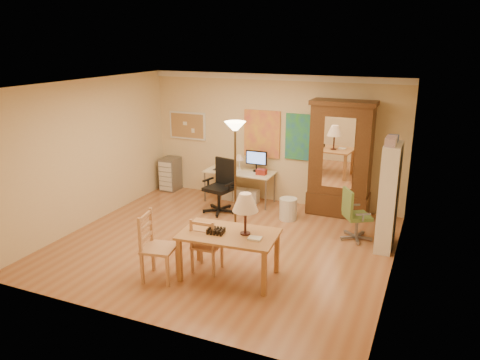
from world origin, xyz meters
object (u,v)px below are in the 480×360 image
at_px(computer_desk, 241,183).
at_px(office_chair_green, 355,226).
at_px(bookshelf, 389,197).
at_px(armoire, 340,166).
at_px(office_chair_black, 220,198).
at_px(dining_table, 235,225).

bearing_deg(computer_desk, office_chair_green, -22.15).
bearing_deg(bookshelf, office_chair_green, 166.10).
bearing_deg(computer_desk, armoire, 2.35).
height_order(office_chair_black, office_chair_green, office_chair_black).
xyz_separation_m(office_chair_green, bookshelf, (0.53, -0.13, 0.64)).
bearing_deg(armoire, office_chair_black, -159.14).
height_order(computer_desk, armoire, armoire).
xyz_separation_m(computer_desk, office_chair_green, (2.61, -1.06, -0.16)).
distance_m(computer_desk, armoire, 2.15).
xyz_separation_m(office_chair_black, office_chair_green, (2.75, -0.30, -0.04)).
distance_m(office_chair_black, armoire, 2.47).
height_order(armoire, bookshelf, armoire).
height_order(dining_table, office_chair_green, dining_table).
bearing_deg(computer_desk, bookshelf, -20.82).
bearing_deg(bookshelf, armoire, 129.81).
bearing_deg(bookshelf, dining_table, -134.41).
bearing_deg(bookshelf, computer_desk, 159.18).
distance_m(computer_desk, bookshelf, 3.39).
bearing_deg(armoire, dining_table, -104.60).
height_order(computer_desk, office_chair_green, computer_desk).
relative_size(computer_desk, office_chair_black, 1.37).
bearing_deg(office_chair_black, bookshelf, -7.49).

